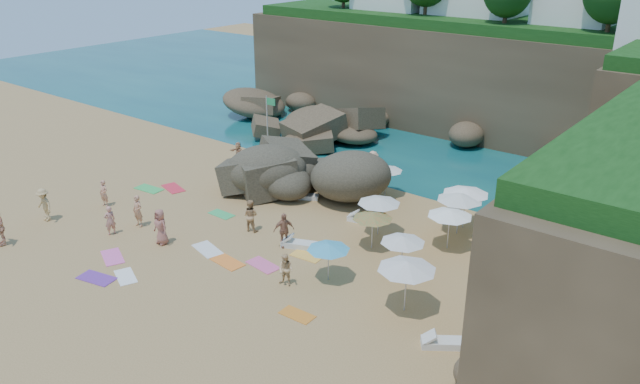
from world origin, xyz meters
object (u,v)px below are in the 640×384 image
Objects in this scene: lounger_0 at (305,197)px; person_stand_4 at (486,248)px; parasol_1 at (460,197)px; parasol_2 at (450,213)px; person_stand_3 at (284,230)px; parasol_0 at (386,168)px; person_stand_5 at (238,152)px; rock_outcrop at (311,193)px; person_stand_6 at (110,220)px; person_stand_0 at (104,193)px; person_stand_1 at (250,215)px; person_stand_2 at (373,165)px; flag_pole at (269,118)px.

person_stand_4 is at bearing -35.44° from lounger_0.
parasol_1 reaches higher than parasol_2.
person_stand_3 reaches higher than lounger_0.
parasol_0 is 1.37× the size of person_stand_5.
person_stand_4 is at bearing -7.91° from rock_outcrop.
lounger_0 is 11.21m from person_stand_6.
parasol_2 is 17.58m from person_stand_6.
person_stand_0 is 3.99m from person_stand_6.
rock_outcrop is 4.03× the size of person_stand_3.
person_stand_1 is at bearing -109.20° from parasol_0.
person_stand_4 is (12.12, -1.68, 0.85)m from rock_outcrop.
person_stand_3 is at bearing -92.33° from parasol_0.
person_stand_1 is 1.10× the size of person_stand_6.
rock_outcrop is 7.20m from person_stand_3.
person_stand_4 is (10.51, -6.04, -0.09)m from person_stand_2.
person_stand_0 is 10.16m from person_stand_5.
parasol_1 is at bearing -10.21° from person_stand_3.
person_stand_0 is at bearing -93.01° from person_stand_5.
person_stand_3 reaches higher than person_stand_1.
flag_pole is 2.52× the size of person_stand_4.
rock_outcrop reaches higher than person_stand_5.
lounger_0 is at bearing -74.99° from rock_outcrop.
parasol_0 reaches higher than person_stand_1.
person_stand_0 is 1.08× the size of person_stand_5.
flag_pole is (-6.81, 3.70, 2.75)m from rock_outcrop.
person_stand_5 is (-7.44, 1.22, 0.73)m from rock_outcrop.
person_stand_1 is (0.50, -5.12, 0.76)m from lounger_0.
lounger_0 is at bearing -97.23° from person_stand_1.
person_stand_4 is at bearing 12.76° from person_stand_0.
person_stand_1 is 12.17m from person_stand_4.
lounger_0 is at bearing 61.87° from person_stand_3.
person_stand_0 is (-11.95, -11.49, -0.95)m from parasol_0.
parasol_2 reaches higher than person_stand_2.
person_stand_6 is (-6.37, -15.25, -0.14)m from person_stand_2.
person_stand_2 reaches higher than rock_outcrop.
person_stand_3 is 1.26× the size of person_stand_5.
parasol_2 reaches higher than parasol_0.
rock_outcrop is 10.22m from parasol_2.
person_stand_5 is (-17.38, 2.53, -1.22)m from parasol_2.
person_stand_5 is 0.91× the size of person_stand_6.
person_stand_2 is at bearing 4.49° from flag_pole.
person_stand_0 is 16.52m from person_stand_2.
parasol_2 is 10.13m from person_stand_2.
person_stand_4 is 1.16× the size of person_stand_5.
person_stand_6 is (3.47, -1.97, 0.01)m from person_stand_0.
person_stand_3 reaches higher than person_stand_4.
parasol_0 is 9.45m from person_stand_4.
flag_pole is at bearing 169.09° from parasol_1.
person_stand_2 is at bearing -148.88° from person_stand_4.
person_stand_3 is at bearing 131.21° from person_stand_6.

